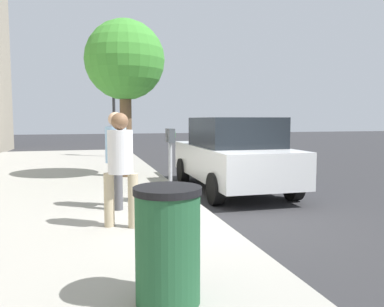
{
  "coord_description": "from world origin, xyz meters",
  "views": [
    {
      "loc": [
        -6.11,
        2.0,
        1.73
      ],
      "look_at": [
        0.98,
        0.05,
        1.06
      ],
      "focal_mm": 35.35,
      "sensor_mm": 36.0,
      "label": 1
    }
  ],
  "objects_px": {
    "pedestrian_at_meter": "(116,152)",
    "parked_sedan_near": "(232,154)",
    "parking_meter": "(170,149)",
    "trash_bin": "(168,245)",
    "street_tree": "(125,62)",
    "pedestrian_bystander": "(120,161)",
    "traffic_signal": "(116,99)"
  },
  "relations": [
    {
      "from": "pedestrian_bystander",
      "to": "trash_bin",
      "type": "xyz_separation_m",
      "value": [
        -2.43,
        -0.19,
        -0.46
      ]
    },
    {
      "from": "pedestrian_at_meter",
      "to": "street_tree",
      "type": "distance_m",
      "value": 4.32
    },
    {
      "from": "street_tree",
      "to": "parked_sedan_near",
      "type": "bearing_deg",
      "value": -130.77
    },
    {
      "from": "parking_meter",
      "to": "traffic_signal",
      "type": "bearing_deg",
      "value": 1.84
    },
    {
      "from": "street_tree",
      "to": "traffic_signal",
      "type": "distance_m",
      "value": 5.84
    },
    {
      "from": "pedestrian_at_meter",
      "to": "parked_sedan_near",
      "type": "bearing_deg",
      "value": 25.25
    },
    {
      "from": "pedestrian_bystander",
      "to": "traffic_signal",
      "type": "height_order",
      "value": "traffic_signal"
    },
    {
      "from": "pedestrian_at_meter",
      "to": "parked_sedan_near",
      "type": "height_order",
      "value": "pedestrian_at_meter"
    },
    {
      "from": "parking_meter",
      "to": "pedestrian_at_meter",
      "type": "bearing_deg",
      "value": 96.56
    },
    {
      "from": "street_tree",
      "to": "pedestrian_bystander",
      "type": "bearing_deg",
      "value": 173.52
    },
    {
      "from": "pedestrian_at_meter",
      "to": "pedestrian_bystander",
      "type": "relative_size",
      "value": 1.02
    },
    {
      "from": "parked_sedan_near",
      "to": "street_tree",
      "type": "height_order",
      "value": "street_tree"
    },
    {
      "from": "traffic_signal",
      "to": "trash_bin",
      "type": "relative_size",
      "value": 3.56
    },
    {
      "from": "parked_sedan_near",
      "to": "traffic_signal",
      "type": "distance_m",
      "value": 8.28
    },
    {
      "from": "parking_meter",
      "to": "street_tree",
      "type": "relative_size",
      "value": 0.33
    },
    {
      "from": "trash_bin",
      "to": "pedestrian_at_meter",
      "type": "bearing_deg",
      "value": 2.59
    },
    {
      "from": "pedestrian_at_meter",
      "to": "traffic_signal",
      "type": "xyz_separation_m",
      "value": [
        9.52,
        -0.71,
        1.43
      ]
    },
    {
      "from": "street_tree",
      "to": "trash_bin",
      "type": "height_order",
      "value": "street_tree"
    },
    {
      "from": "parked_sedan_near",
      "to": "trash_bin",
      "type": "distance_m",
      "value": 6.04
    },
    {
      "from": "parking_meter",
      "to": "pedestrian_at_meter",
      "type": "relative_size",
      "value": 0.83
    },
    {
      "from": "traffic_signal",
      "to": "parking_meter",
      "type": "bearing_deg",
      "value": -178.16
    },
    {
      "from": "parking_meter",
      "to": "traffic_signal",
      "type": "relative_size",
      "value": 0.39
    },
    {
      "from": "pedestrian_at_meter",
      "to": "trash_bin",
      "type": "relative_size",
      "value": 1.69
    },
    {
      "from": "pedestrian_at_meter",
      "to": "traffic_signal",
      "type": "distance_m",
      "value": 9.65
    },
    {
      "from": "traffic_signal",
      "to": "trash_bin",
      "type": "bearing_deg",
      "value": 177.65
    },
    {
      "from": "pedestrian_at_meter",
      "to": "street_tree",
      "type": "height_order",
      "value": "street_tree"
    },
    {
      "from": "street_tree",
      "to": "traffic_signal",
      "type": "xyz_separation_m",
      "value": [
        5.8,
        -0.17,
        -0.71
      ]
    },
    {
      "from": "pedestrian_at_meter",
      "to": "pedestrian_bystander",
      "type": "bearing_deg",
      "value": -96.58
    },
    {
      "from": "parking_meter",
      "to": "parked_sedan_near",
      "type": "distance_m",
      "value": 2.47
    },
    {
      "from": "parked_sedan_near",
      "to": "pedestrian_bystander",
      "type": "bearing_deg",
      "value": 135.59
    },
    {
      "from": "traffic_signal",
      "to": "parked_sedan_near",
      "type": "bearing_deg",
      "value": -164.49
    },
    {
      "from": "parking_meter",
      "to": "pedestrian_bystander",
      "type": "height_order",
      "value": "pedestrian_bystander"
    }
  ]
}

